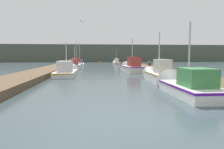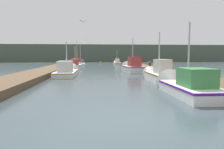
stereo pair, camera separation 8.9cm
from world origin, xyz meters
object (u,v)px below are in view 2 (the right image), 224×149
Objects in this scene: mooring_piling_2 at (132,64)px; seagull_1 at (83,21)px; fishing_boat_4 at (75,66)px; fishing_boat_6 at (80,64)px; fishing_boat_5 at (77,65)px; fishing_boat_1 at (158,74)px; mooring_piling_3 at (150,68)px; channel_buoy at (101,63)px; seagull_lead at (88,40)px; mooring_piling_0 at (67,64)px; mooring_piling_1 at (73,63)px; fishing_boat_0 at (186,86)px; fishing_boat_7 at (117,63)px; fishing_boat_3 at (132,67)px; fishing_boat_2 at (68,71)px.

seagull_1 is (-6.41, -11.99, 4.04)m from mooring_piling_2.
fishing_boat_4 is 9.75m from fishing_boat_6.
fishing_boat_1 is at bearing -69.43° from fishing_boat_5.
mooring_piling_3 reaches higher than channel_buoy.
fishing_boat_5 is 15.26m from seagull_1.
fishing_boat_5 is at bearing 95.07° from fishing_boat_4.
seagull_lead reaches higher than fishing_boat_4.
mooring_piling_0 is (-1.22, 0.42, 0.20)m from fishing_boat_4.
fishing_boat_4 is 11.12m from seagull_1.
seagull_1 reaches higher than mooring_piling_1.
fishing_boat_0 is 3.49× the size of mooring_piling_2.
fishing_boat_7 is at bearing 52.73° from fishing_boat_5.
fishing_boat_0 is at bearing -95.94° from mooring_piling_3.
fishing_boat_0 is 1.02× the size of fishing_boat_3.
mooring_piling_1 is at bearing 71.51° from seagull_1.
seagull_lead is 1.03× the size of seagull_1.
channel_buoy is (-3.29, 6.64, -0.20)m from fishing_boat_7.
fishing_boat_1 reaches higher than mooring_piling_0.
seagull_1 is (1.67, -10.13, 4.27)m from fishing_boat_4.
channel_buoy is at bearing 76.22° from mooring_piling_0.
mooring_piling_3 is (9.35, -8.08, -0.03)m from mooring_piling_0.
fishing_boat_7 is 10.95× the size of seagull_lead.
fishing_boat_2 is at bearing -104.91° from fishing_boat_7.
fishing_boat_6 reaches higher than mooring_piling_0.
fishing_boat_3 is at bearing 103.64° from seagull_lead.
fishing_boat_1 reaches higher than mooring_piling_2.
seagull_1 is at bearing -118.12° from mooring_piling_2.
fishing_boat_0 is 8.60× the size of seagull_lead.
fishing_boat_4 is at bearing -90.36° from fishing_boat_5.
mooring_piling_3 is at bearing -6.50° from seagull_1.
fishing_boat_7 is at bearing 50.03° from seagull_1.
mooring_piling_1 is (0.14, 7.00, -0.15)m from mooring_piling_0.
fishing_boat_5 reaches higher than fishing_boat_2.
fishing_boat_6 reaches higher than fishing_boat_7.
fishing_boat_1 is at bearing -36.39° from fishing_boat_2.
mooring_piling_0 is at bearing 123.97° from fishing_boat_1.
channel_buoy is at bearing 101.71° from mooring_piling_2.
seagull_1 is at bearing -138.49° from fishing_boat_3.
fishing_boat_6 is at bearing 82.80° from mooring_piling_0.
fishing_boat_2 is at bearing -91.55° from fishing_boat_5.
fishing_boat_5 is 8.91× the size of seagull_1.
mooring_piling_2 is 2.54× the size of seagull_1.
fishing_boat_5 is (-7.04, 8.96, -0.10)m from fishing_boat_3.
fishing_boat_2 is 8.13m from mooring_piling_3.
seagull_1 is (1.67, -2.42, 4.36)m from fishing_boat_2.
seagull_1 is (-5.54, 2.95, 4.23)m from fishing_boat_1.
fishing_boat_6 reaches higher than seagull_lead.
mooring_piling_3 is at bearing -85.00° from fishing_boat_7.
fishing_boat_0 is at bearing -85.54° from channel_buoy.
seagull_1 is (-5.60, -25.12, 4.37)m from fishing_boat_7.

